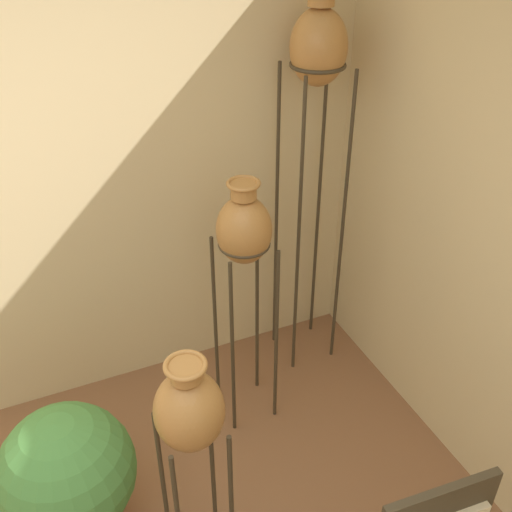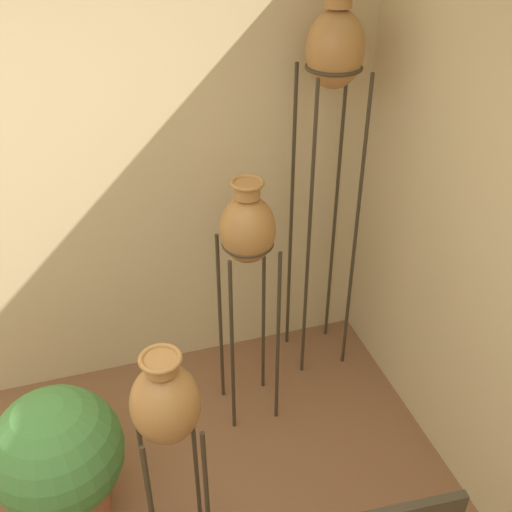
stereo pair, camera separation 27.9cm
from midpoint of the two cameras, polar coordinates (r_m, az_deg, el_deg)
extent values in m
cylinder|color=#382D1E|center=(3.30, 7.44, 0.87)|extent=(0.02, 0.02, 1.85)
cylinder|color=#382D1E|center=(3.42, 11.75, 1.60)|extent=(0.02, 0.02, 1.85)
cylinder|color=#382D1E|center=(3.52, 5.64, 3.20)|extent=(0.02, 0.02, 1.85)
cylinder|color=#382D1E|center=(3.63, 9.75, 3.81)|extent=(0.02, 0.02, 1.85)
torus|color=#382D1E|center=(3.10, 10.11, 17.23)|extent=(0.29, 0.29, 0.02)
ellipsoid|color=#A87038|center=(3.08, 10.27, 18.76)|extent=(0.29, 0.29, 0.38)
cylinder|color=#A87038|center=(3.04, 10.72, 22.82)|extent=(0.13, 0.13, 0.07)
cylinder|color=#382D1E|center=(3.13, 0.29, -9.15)|extent=(0.02, 0.02, 1.12)
cylinder|color=#382D1E|center=(3.20, 4.63, -8.23)|extent=(0.02, 0.02, 1.12)
cylinder|color=#382D1E|center=(3.32, -1.01, -6.37)|extent=(0.02, 0.02, 1.12)
cylinder|color=#382D1E|center=(3.38, 3.10, -5.56)|extent=(0.02, 0.02, 1.12)
torus|color=#382D1E|center=(2.92, 1.94, 1.13)|extent=(0.26, 0.26, 0.02)
ellipsoid|color=#A87038|center=(2.88, 1.96, 2.46)|extent=(0.27, 0.27, 0.35)
cylinder|color=#A87038|center=(2.78, 2.05, 6.22)|extent=(0.12, 0.12, 0.07)
torus|color=#A87038|center=(2.76, 2.06, 6.90)|extent=(0.16, 0.16, 0.02)
cylinder|color=#382D1E|center=(2.68, -1.43, -22.88)|extent=(0.02, 0.02, 0.90)
cylinder|color=#382D1E|center=(2.78, -7.50, -20.18)|extent=(0.02, 0.02, 0.90)
cylinder|color=#382D1E|center=(2.81, -2.76, -19.24)|extent=(0.02, 0.02, 0.90)
torus|color=#382D1E|center=(2.38, -5.04, -15.23)|extent=(0.23, 0.23, 0.02)
ellipsoid|color=#A87038|center=(2.32, -5.14, -13.97)|extent=(0.27, 0.27, 0.34)
cylinder|color=#A87038|center=(2.18, -5.39, -10.41)|extent=(0.12, 0.12, 0.06)
torus|color=#A87038|center=(2.16, -5.43, -9.86)|extent=(0.16, 0.16, 0.02)
cylinder|color=#B26647|center=(3.21, -14.80, -21.48)|extent=(0.37, 0.37, 0.21)
torus|color=#B26647|center=(3.13, -15.09, -20.34)|extent=(0.40, 0.40, 0.02)
sphere|color=#47843D|center=(2.95, -15.74, -17.68)|extent=(0.61, 0.61, 0.61)
camera|label=1|loc=(0.14, -87.14, 1.86)|focal=42.00mm
camera|label=2|loc=(0.14, 92.86, -1.86)|focal=42.00mm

